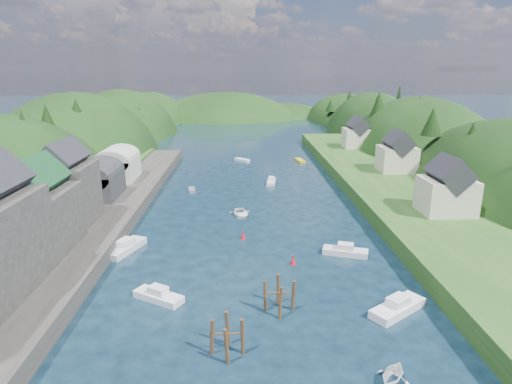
{
  "coord_description": "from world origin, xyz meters",
  "views": [
    {
      "loc": [
        -2.03,
        -35.49,
        22.34
      ],
      "look_at": [
        0.0,
        28.0,
        4.0
      ],
      "focal_mm": 30.0,
      "sensor_mm": 36.0,
      "label": 1
    }
  ],
  "objects_px": {
    "piling_cluster_far": "(279,298)",
    "channel_buoy_far": "(243,235)",
    "channel_buoy_near": "(293,260)",
    "piling_cluster_near": "(227,340)"
  },
  "relations": [
    {
      "from": "piling_cluster_far",
      "to": "channel_buoy_near",
      "type": "xyz_separation_m",
      "value": [
        2.5,
        10.03,
        -0.81
      ]
    },
    {
      "from": "piling_cluster_near",
      "to": "piling_cluster_far",
      "type": "xyz_separation_m",
      "value": [
        4.74,
        6.4,
        -0.03
      ]
    },
    {
      "from": "piling_cluster_near",
      "to": "channel_buoy_far",
      "type": "relative_size",
      "value": 3.45
    },
    {
      "from": "channel_buoy_near",
      "to": "piling_cluster_far",
      "type": "bearing_deg",
      "value": -103.97
    },
    {
      "from": "channel_buoy_far",
      "to": "piling_cluster_near",
      "type": "bearing_deg",
      "value": -93.11
    },
    {
      "from": "piling_cluster_far",
      "to": "channel_buoy_far",
      "type": "distance_m",
      "value": 18.44
    },
    {
      "from": "piling_cluster_near",
      "to": "channel_buoy_near",
      "type": "xyz_separation_m",
      "value": [
        7.23,
        16.43,
        -0.85
      ]
    },
    {
      "from": "channel_buoy_near",
      "to": "channel_buoy_far",
      "type": "relative_size",
      "value": 1.0
    },
    {
      "from": "channel_buoy_near",
      "to": "piling_cluster_near",
      "type": "bearing_deg",
      "value": -113.75
    },
    {
      "from": "piling_cluster_far",
      "to": "channel_buoy_far",
      "type": "relative_size",
      "value": 3.38
    }
  ]
}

